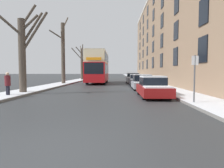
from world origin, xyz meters
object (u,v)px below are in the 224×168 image
Objects in this scene: bare_tree_left_2 at (82,62)px; double_decker_bus at (98,66)px; bare_tree_left_1 at (63,52)px; parked_car_3 at (133,78)px; street_sign_post at (195,77)px; parked_car_0 at (153,87)px; parked_car_1 at (142,83)px; parked_car_2 at (137,80)px; pedestrian_left_sidewalk at (8,84)px; bare_tree_left_0 at (23,50)px.

bare_tree_left_2 reaches higher than double_decker_bus.
parked_car_3 is at bearing 22.64° from bare_tree_left_1.
street_sign_post is (1.40, -19.62, 0.70)m from parked_car_3.
parked_car_0 is 1.08× the size of parked_car_1.
pedestrian_left_sidewalk is at bearing -129.83° from parked_car_2.
bare_tree_left_0 is at bearing 120.74° from pedestrian_left_sidewalk.
bare_tree_left_1 is 13.43m from pedestrian_left_sidewalk.
bare_tree_left_1 reaches higher than parked_car_2.
bare_tree_left_2 is (0.04, 13.06, -0.61)m from bare_tree_left_1.
pedestrian_left_sidewalk is at bearing -90.08° from bare_tree_left_2.
bare_tree_left_2 is 1.72× the size of parked_car_1.
parked_car_1 is at bearing 68.15° from pedestrian_left_sidewalk.
bare_tree_left_2 reaches higher than bare_tree_left_0.
parked_car_3 is (9.06, 15.00, -2.51)m from bare_tree_left_0.
parked_car_2 is (5.03, -4.87, -1.84)m from double_decker_bus.
parked_car_0 reaches higher than parked_car_2.
bare_tree_left_0 is at bearing -106.02° from double_decker_bus.
double_decker_bus is 2.30× the size of parked_car_0.
bare_tree_left_1 is 5.64× the size of pedestrian_left_sidewalk.
parked_car_3 is (-0.00, 16.34, 0.06)m from parked_car_0.
parked_car_0 is at bearing -70.28° from bare_tree_left_2.
parked_car_2 is (-0.00, 4.99, -0.01)m from parked_car_1.
parked_car_3 is 1.80× the size of street_sign_post.
bare_tree_left_0 is 0.92× the size of bare_tree_left_2.
double_decker_bus is 7.24m from parked_car_2.
parked_car_3 is at bearing 10.83° from double_decker_bus.
parked_car_2 is 0.92× the size of parked_car_3.
parked_car_3 is (5.03, 0.96, -1.77)m from double_decker_bus.
parked_car_0 is 2.74× the size of pedestrian_left_sidewalk.
double_decker_bus is at bearing 135.92° from parked_car_2.
bare_tree_left_0 is 17.70m from parked_car_3.
bare_tree_left_0 is 1.46× the size of parked_car_0.
bare_tree_left_0 is 2.66× the size of street_sign_post.
street_sign_post is (10.46, -4.62, -1.82)m from bare_tree_left_0.
pedestrian_left_sidewalk reaches higher than parked_car_1.
double_decker_bus is at bearing -67.94° from bare_tree_left_2.
parked_car_0 is 16.34m from parked_car_3.
bare_tree_left_1 is at bearing -90.19° from bare_tree_left_2.
bare_tree_left_1 reaches higher than pedestrian_left_sidewalk.
parked_car_2 is (9.16, -15.06, -2.93)m from bare_tree_left_2.
bare_tree_left_0 is 0.71× the size of bare_tree_left_1.
bare_tree_left_0 is 1.59× the size of parked_car_1.
pedestrian_left_sidewalk is 10.96m from street_sign_post.
bare_tree_left_1 is at bearing -157.36° from parked_car_3.
parked_car_3 reaches higher than parked_car_1.
parked_car_0 is at bearing -90.00° from parked_car_3.
bare_tree_left_2 is 11.05m from double_decker_bus.
bare_tree_left_1 is at bearing 124.91° from pedestrian_left_sidewalk.
bare_tree_left_2 is at bearing 114.56° from parked_car_1.
double_decker_bus is 2.49× the size of parked_car_1.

